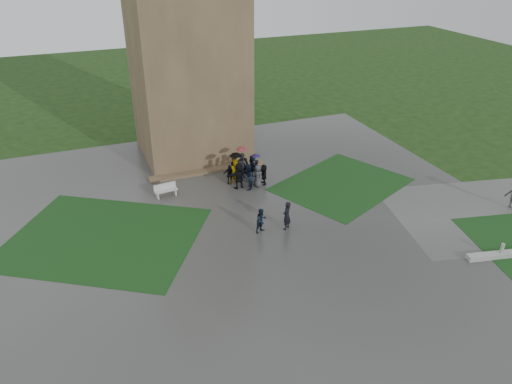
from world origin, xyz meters
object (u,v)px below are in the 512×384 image
object	(u,v)px
tower	(186,42)
pedestrian_mid	(262,220)
pedestrian_near	(287,216)
bench	(166,190)

from	to	relation	value
tower	pedestrian_mid	distance (m)	16.09
pedestrian_mid	pedestrian_near	distance (m)	1.60
tower	pedestrian_mid	world-z (taller)	tower
tower	pedestrian_near	distance (m)	16.37
tower	bench	world-z (taller)	tower
pedestrian_mid	pedestrian_near	xyz separation A→B (m)	(1.58, -0.25, 0.14)
pedestrian_mid	pedestrian_near	size ratio (longest dim) A/B	0.85
pedestrian_near	pedestrian_mid	bearing A→B (deg)	-45.97
tower	bench	distance (m)	11.71
bench	pedestrian_near	size ratio (longest dim) A/B	0.88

